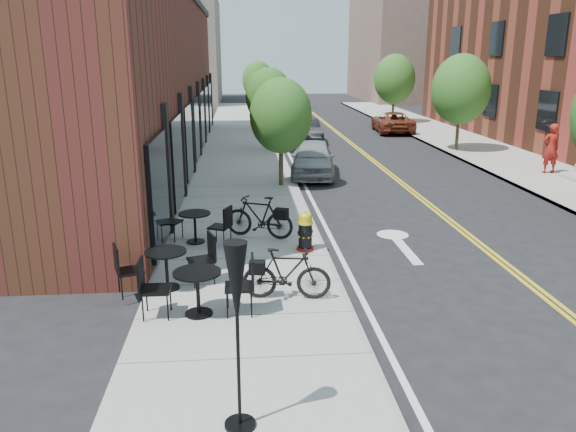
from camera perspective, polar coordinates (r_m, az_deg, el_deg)
name	(u,v)px	position (r m, az deg, el deg)	size (l,w,h in m)	color
ground	(341,285)	(11.94, 5.37, -7.00)	(120.00, 120.00, 0.00)	black
sidewalk_near	(242,181)	(21.30, -4.66, 3.54)	(4.00, 70.00, 0.12)	#9E9B93
sidewalk_far	(546,176)	(24.46, 24.77, 3.74)	(4.00, 70.00, 0.12)	#9E9B93
building_near	(133,83)	(25.23, -15.44, 12.87)	(5.00, 28.00, 7.00)	#4D2818
bg_building_left	(178,51)	(59.10, -11.08, 16.11)	(8.00, 14.00, 10.00)	#726656
bg_building_right	(409,42)	(63.43, 12.21, 16.93)	(10.00, 16.00, 12.00)	brown
tree_near_a	(281,116)	(19.96, -0.72, 10.15)	(2.20, 2.20, 3.81)	#382B1E
tree_near_b	(269,96)	(27.90, -1.94, 12.06)	(2.30, 2.30, 3.98)	#382B1E
tree_near_c	(262,90)	(35.89, -2.62, 12.64)	(2.10, 2.10, 3.67)	#382B1E
tree_near_d	(258,80)	(43.86, -3.06, 13.60)	(2.40, 2.40, 4.11)	#382B1E
tree_far_b	(461,89)	(28.88, 17.16, 12.19)	(2.80, 2.80, 4.62)	#382B1E
tree_far_c	(395,79)	(40.26, 10.77, 13.51)	(2.80, 2.80, 4.62)	#382B1E
fire_hydrant	(305,231)	(13.48, 1.77, -1.58)	(0.55, 0.55, 0.97)	maroon
bicycle_left	(259,217)	(14.38, -2.96, -0.08)	(0.52, 1.82, 1.10)	black
bicycle_right	(287,274)	(10.78, -0.14, -5.89)	(0.48, 1.70, 1.02)	black
bistro_set_a	(166,264)	(11.50, -12.26, -4.79)	(1.96, 1.10, 1.04)	black
bistro_set_b	(198,287)	(10.26, -9.16, -7.09)	(1.99, 0.86, 1.08)	black
bistro_set_c	(195,223)	(14.18, -9.44, -0.72)	(1.87, 1.18, 1.00)	black
patio_umbrella	(237,298)	(6.75, -5.24, -8.28)	(0.40, 0.40, 2.47)	black
parked_car_a	(313,158)	(22.37, 2.53, 5.88)	(1.68, 4.17, 1.42)	#979B9E
parked_car_b	(306,130)	(31.50, 1.83, 8.73)	(1.36, 3.89, 1.28)	black
parked_car_c	(295,116)	(37.73, 0.71, 10.12)	(2.12, 5.20, 1.51)	#AFAEB3
parked_car_far	(393,122)	(35.86, 10.58, 9.36)	(2.12, 4.60, 1.28)	maroon
pedestrian	(551,148)	(24.60, 25.14, 6.23)	(0.72, 0.47, 1.96)	maroon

